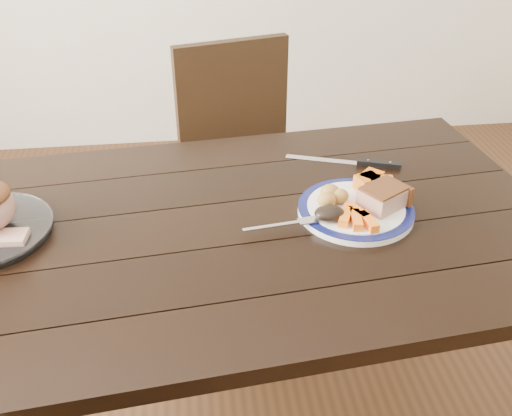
{
  "coord_description": "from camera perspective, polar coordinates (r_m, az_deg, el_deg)",
  "views": [
    {
      "loc": [
        -0.05,
        -1.11,
        1.51
      ],
      "look_at": [
        0.08,
        -0.02,
        0.8
      ],
      "focal_mm": 40.0,
      "sensor_mm": 36.0,
      "label": 1
    }
  ],
  "objects": [
    {
      "name": "roasted_potatoes",
      "position": [
        1.38,
        7.58,
        1.21
      ],
      "size": [
        0.08,
        0.07,
        0.04
      ],
      "color": "gold",
      "rests_on": "dinner_plate"
    },
    {
      "name": "plate_rim",
      "position": [
        1.39,
        9.96,
        0.06
      ],
      "size": [
        0.28,
        0.28,
        0.02
      ],
      "primitive_type": "torus",
      "color": "#0E1348",
      "rests_on": "dinner_plate"
    },
    {
      "name": "dark_mushroom",
      "position": [
        1.32,
        7.35,
        -0.52
      ],
      "size": [
        0.07,
        0.05,
        0.03
      ],
      "primitive_type": "ellipsoid",
      "color": "black",
      "rests_on": "dinner_plate"
    },
    {
      "name": "carving_knife",
      "position": [
        1.62,
        10.79,
        4.47
      ],
      "size": [
        0.31,
        0.12,
        0.01
      ],
      "rotation": [
        0.0,
        0.0,
        -0.33
      ],
      "color": "silver",
      "rests_on": "dining_table"
    },
    {
      "name": "dinner_plate",
      "position": [
        1.4,
        9.93,
        -0.24
      ],
      "size": [
        0.28,
        0.28,
        0.02
      ],
      "primitive_type": "cylinder",
      "color": "white",
      "rests_on": "dining_table"
    },
    {
      "name": "fork",
      "position": [
        1.31,
        3.04,
        -1.65
      ],
      "size": [
        0.18,
        0.04,
        0.0
      ],
      "rotation": [
        0.0,
        0.0,
        0.13
      ],
      "color": "silver",
      "rests_on": "dinner_plate"
    },
    {
      "name": "chair_far",
      "position": [
        2.1,
        -1.24,
        4.88
      ],
      "size": [
        0.52,
        0.52,
        0.93
      ],
      "rotation": [
        0.0,
        0.0,
        3.4
      ],
      "color": "black",
      "rests_on": "ground"
    },
    {
      "name": "carrot_batons",
      "position": [
        1.33,
        10.04,
        -0.95
      ],
      "size": [
        0.09,
        0.11,
        0.02
      ],
      "color": "orange",
      "rests_on": "dinner_plate"
    },
    {
      "name": "pumpkin_wedges",
      "position": [
        1.46,
        11.63,
        2.49
      ],
      "size": [
        0.1,
        0.09,
        0.04
      ],
      "color": "orange",
      "rests_on": "dinner_plate"
    },
    {
      "name": "cut_slice",
      "position": [
        1.36,
        -23.31,
        -2.77
      ],
      "size": [
        0.07,
        0.06,
        0.02
      ],
      "primitive_type": "cube",
      "rotation": [
        0.0,
        0.0,
        -0.06
      ],
      "color": "tan",
      "rests_on": "serving_platter"
    },
    {
      "name": "dining_table",
      "position": [
        1.4,
        -3.36,
        -4.69
      ],
      "size": [
        1.68,
        1.05,
        0.75
      ],
      "rotation": [
        0.0,
        0.0,
        0.1
      ],
      "color": "black",
      "rests_on": "ground"
    },
    {
      "name": "pork_slice",
      "position": [
        1.39,
        12.57,
        1.03
      ],
      "size": [
        0.13,
        0.12,
        0.05
      ],
      "primitive_type": "cube",
      "rotation": [
        0.0,
        0.0,
        0.56
      ],
      "color": "tan",
      "rests_on": "dinner_plate"
    }
  ]
}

